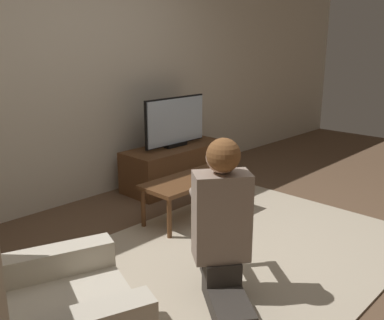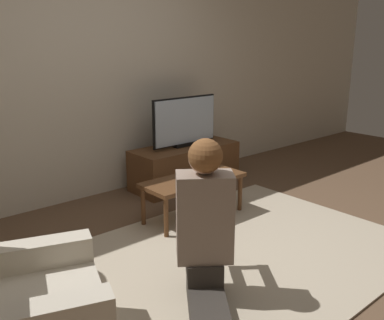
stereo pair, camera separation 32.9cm
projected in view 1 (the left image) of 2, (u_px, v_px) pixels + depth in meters
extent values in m
plane|color=brown|center=(232.00, 259.00, 3.18)|extent=(10.00, 10.00, 0.00)
cube|color=beige|center=(78.00, 70.00, 4.12)|extent=(10.00, 0.06, 2.60)
cube|color=#BCAD93|center=(232.00, 258.00, 3.18)|extent=(2.93, 1.95, 0.02)
cube|color=brown|center=(176.00, 166.00, 4.77)|extent=(1.24, 0.49, 0.45)
cube|color=black|center=(176.00, 145.00, 4.71)|extent=(0.29, 0.08, 0.04)
cube|color=black|center=(175.00, 121.00, 4.64)|extent=(0.85, 0.03, 0.52)
cube|color=silver|center=(176.00, 121.00, 4.64)|extent=(0.82, 0.04, 0.49)
cube|color=brown|center=(192.00, 180.00, 3.82)|extent=(0.96, 0.41, 0.04)
cylinder|color=brown|center=(169.00, 219.00, 3.46)|extent=(0.04, 0.04, 0.35)
cylinder|color=brown|center=(236.00, 192.00, 4.07)|extent=(0.04, 0.04, 0.35)
cylinder|color=brown|center=(143.00, 209.00, 3.68)|extent=(0.04, 0.04, 0.35)
cylinder|color=brown|center=(211.00, 185.00, 4.29)|extent=(0.04, 0.04, 0.35)
cube|color=beige|center=(47.00, 296.00, 2.27)|extent=(0.73, 0.37, 0.52)
cube|color=#332D28|center=(227.00, 303.00, 2.53)|extent=(0.47, 0.53, 0.11)
cube|color=#332D28|center=(220.00, 267.00, 2.69)|extent=(0.32, 0.32, 0.14)
cube|color=gray|center=(221.00, 216.00, 2.59)|extent=(0.39, 0.36, 0.55)
sphere|color=#DBAD8E|center=(223.00, 157.00, 2.49)|extent=(0.20, 0.20, 0.20)
sphere|color=brown|center=(223.00, 155.00, 2.47)|extent=(0.20, 0.20, 0.20)
cube|color=black|center=(209.00, 192.00, 2.94)|extent=(0.13, 0.11, 0.04)
cylinder|color=gray|center=(228.00, 197.00, 2.84)|extent=(0.24, 0.28, 0.07)
cylinder|color=gray|center=(198.00, 199.00, 2.81)|extent=(0.24, 0.28, 0.07)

